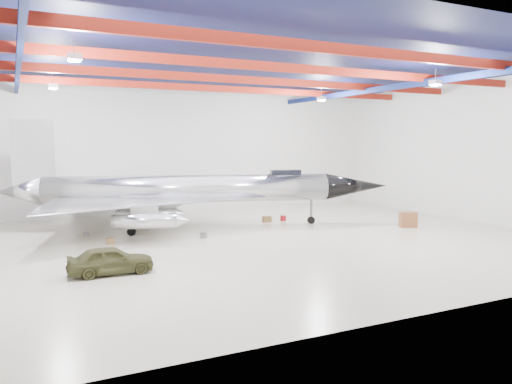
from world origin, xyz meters
TOP-DOWN VIEW (x-y plane):
  - floor at (0.00, 0.00)m, footprint 40.00×40.00m
  - wall_back at (0.00, 15.00)m, footprint 40.00×0.00m
  - wall_right at (20.00, 0.00)m, footprint 0.00×30.00m
  - ceiling at (0.00, 0.00)m, footprint 40.00×40.00m
  - ceiling_structure at (0.00, 0.00)m, footprint 39.50×29.50m
  - jet_aircraft at (-1.01, 6.44)m, footprint 27.89×20.05m
  - jeep at (-8.52, -4.30)m, footprint 4.00×1.68m
  - desk at (13.41, -0.48)m, footprint 1.37×1.04m
  - crate_ply at (-7.28, 2.96)m, footprint 0.53×0.44m
  - toolbox_red at (-3.75, 8.77)m, footprint 0.54×0.48m
  - engine_drum at (-1.50, 2.25)m, footprint 0.53×0.53m
  - parts_bin at (5.25, 6.31)m, footprint 0.67×0.56m
  - crate_small at (-8.26, 6.43)m, footprint 0.39×0.34m
  - tool_chest at (6.65, 6.19)m, footprint 0.50×0.50m
  - spares_box at (-0.79, 9.40)m, footprint 0.46×0.46m

SIDE VIEW (x-z plane):
  - floor at x=0.00m, z-range 0.00..0.00m
  - crate_small at x=-8.26m, z-range 0.00..0.24m
  - toolbox_red at x=-3.75m, z-range 0.00..0.33m
  - crate_ply at x=-7.28m, z-range 0.00..0.35m
  - spares_box at x=-0.79m, z-range 0.00..0.35m
  - engine_drum at x=-1.50m, z-range 0.00..0.37m
  - tool_chest at x=6.65m, z-range 0.00..0.42m
  - parts_bin at x=5.25m, z-range 0.00..0.44m
  - desk at x=13.41m, z-range 0.00..1.13m
  - jeep at x=-8.52m, z-range 0.00..1.35m
  - jet_aircraft at x=-1.01m, z-range -1.34..6.43m
  - wall_back at x=0.00m, z-range -14.50..25.50m
  - wall_right at x=20.00m, z-range -9.50..20.50m
  - ceiling_structure at x=0.00m, z-range 9.79..10.86m
  - ceiling at x=0.00m, z-range 11.00..11.00m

